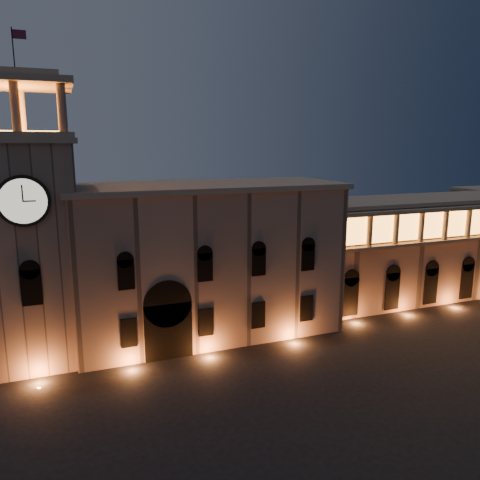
{
  "coord_description": "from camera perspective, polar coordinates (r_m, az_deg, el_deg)",
  "views": [
    {
      "loc": [
        -17.21,
        -28.9,
        21.85
      ],
      "look_at": [
        -0.12,
        16.0,
        12.07
      ],
      "focal_mm": 35.0,
      "sensor_mm": 36.0,
      "label": 1
    }
  ],
  "objects": [
    {
      "name": "clock_tower",
      "position": [
        50.86,
        -24.16,
        -0.11
      ],
      "size": [
        9.8,
        9.8,
        32.4
      ],
      "color": "#8E715D",
      "rests_on": "ground"
    },
    {
      "name": "government_building",
      "position": [
        54.63,
        -4.13,
        -2.38
      ],
      "size": [
        30.8,
        12.8,
        17.6
      ],
      "color": "#8E715D",
      "rests_on": "ground"
    },
    {
      "name": "colonnade_wing",
      "position": [
        73.64,
        21.68,
        -0.69
      ],
      "size": [
        40.6,
        11.5,
        14.5
      ],
      "color": "#896B57",
      "rests_on": "ground"
    },
    {
      "name": "ground",
      "position": [
        40.11,
        8.96,
        -21.66
      ],
      "size": [
        160.0,
        160.0,
        0.0
      ],
      "primitive_type": "plane",
      "color": "black",
      "rests_on": "ground"
    }
  ]
}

